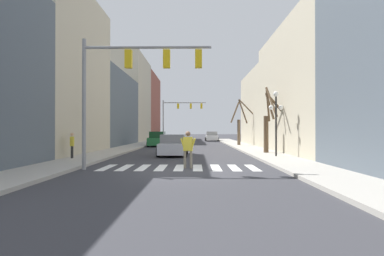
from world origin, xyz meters
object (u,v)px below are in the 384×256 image
at_px(traffic_signal_near, 131,73).
at_px(street_tree_left_near, 269,121).
at_px(street_tree_right_near, 240,124).
at_px(pedestrian_waiting_at_curb, 188,146).
at_px(pedestrian_on_left_sidewalk, 72,143).
at_px(car_parked_right_far, 212,137).
at_px(car_parked_left_mid, 158,139).
at_px(car_at_intersection, 173,146).
at_px(street_lamp_right_corner, 276,110).
at_px(traffic_signal_far, 179,111).

bearing_deg(traffic_signal_near, street_tree_left_near, 45.92).
relative_size(traffic_signal_near, street_tree_right_near, 1.16).
height_order(pedestrian_waiting_at_curb, street_tree_right_near, street_tree_right_near).
bearing_deg(pedestrian_on_left_sidewalk, pedestrian_waiting_at_curb, -130.20).
height_order(car_parked_right_far, car_parked_left_mid, car_parked_left_mid).
xyz_separation_m(car_at_intersection, pedestrian_on_left_sidewalk, (-5.89, -3.73, 0.34)).
bearing_deg(street_tree_left_near, street_lamp_right_corner, -95.25).
bearing_deg(street_tree_right_near, car_parked_left_mid, -178.82).
bearing_deg(traffic_signal_far, street_tree_left_near, -71.72).
bearing_deg(car_at_intersection, car_parked_left_mid, -167.50).
bearing_deg(street_lamp_right_corner, car_parked_right_far, 94.85).
relative_size(car_parked_right_far, pedestrian_on_left_sidewalk, 2.81).
distance_m(pedestrian_on_left_sidewalk, street_tree_left_near, 13.99).
relative_size(pedestrian_on_left_sidewalk, street_tree_right_near, 0.29).
height_order(street_lamp_right_corner, pedestrian_on_left_sidewalk, street_lamp_right_corner).
xyz_separation_m(car_at_intersection, pedestrian_waiting_at_curb, (1.27, -7.39, 0.34)).
xyz_separation_m(pedestrian_waiting_at_curb, street_tree_left_near, (5.94, 8.34, 1.49)).
bearing_deg(traffic_signal_near, car_parked_left_mid, 93.84).
relative_size(pedestrian_on_left_sidewalk, street_tree_left_near, 0.31).
bearing_deg(pedestrian_on_left_sidewalk, street_tree_right_near, -50.99).
relative_size(car_parked_right_far, street_tree_right_near, 0.82).
height_order(pedestrian_on_left_sidewalk, street_tree_left_near, street_tree_left_near).
bearing_deg(pedestrian_waiting_at_curb, traffic_signal_far, -72.70).
xyz_separation_m(car_at_intersection, car_parked_left_mid, (-2.73, 12.33, 0.06)).
distance_m(pedestrian_waiting_at_curb, street_tree_right_near, 20.71).
bearing_deg(street_tree_left_near, street_tree_right_near, 92.31).
distance_m(traffic_signal_near, pedestrian_on_left_sidewalk, 7.06).
bearing_deg(pedestrian_on_left_sidewalk, street_lamp_right_corner, -96.17).
bearing_deg(car_at_intersection, pedestrian_on_left_sidewalk, -57.65).
bearing_deg(traffic_signal_near, pedestrian_waiting_at_curb, 11.06).
height_order(car_parked_right_far, pedestrian_on_left_sidewalk, pedestrian_on_left_sidewalk).
bearing_deg(street_lamp_right_corner, car_at_intersection, 162.60).
bearing_deg(traffic_signal_near, car_at_intersection, 80.14).
bearing_deg(car_at_intersection, traffic_signal_near, -9.86).
xyz_separation_m(traffic_signal_far, pedestrian_waiting_at_curb, (2.37, -33.49, -3.88)).
relative_size(car_parked_left_mid, street_tree_right_near, 0.89).
bearing_deg(car_parked_left_mid, street_lamp_right_corner, -146.35).
bearing_deg(traffic_signal_far, pedestrian_waiting_at_curb, -85.96).
relative_size(traffic_signal_near, car_parked_left_mid, 1.31).
height_order(traffic_signal_far, car_parked_right_far, traffic_signal_far).
relative_size(traffic_signal_near, pedestrian_waiting_at_curb, 3.41).
bearing_deg(street_tree_right_near, traffic_signal_far, 120.00).
distance_m(car_parked_right_far, car_parked_left_mid, 17.68).
height_order(car_parked_left_mid, pedestrian_waiting_at_curb, pedestrian_waiting_at_curb).
bearing_deg(car_parked_left_mid, street_tree_right_near, -88.82).
relative_size(street_lamp_right_corner, street_tree_left_near, 0.85).
distance_m(street_lamp_right_corner, pedestrian_waiting_at_curb, 7.98).
bearing_deg(car_at_intersection, pedestrian_waiting_at_curb, 9.73).
bearing_deg(car_at_intersection, traffic_signal_far, -177.59).
xyz_separation_m(traffic_signal_near, pedestrian_waiting_at_curb, (2.64, 0.52, -3.46)).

